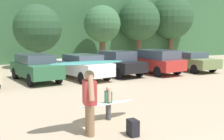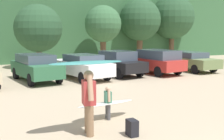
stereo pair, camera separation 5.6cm
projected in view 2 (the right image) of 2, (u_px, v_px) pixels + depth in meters
name	position (u px, v px, depth m)	size (l,w,h in m)	color
hillside_ridge	(32.00, 19.00, 30.77)	(108.00, 12.00, 8.62)	#38663D
tree_center	(38.00, 28.00, 21.67)	(3.74, 3.74, 5.02)	brown
tree_far_right	(103.00, 24.00, 25.29)	(3.36, 3.36, 5.30)	brown
tree_center_right	(140.00, 20.00, 28.56)	(4.30, 4.30, 6.28)	brown
tree_right	(172.00, 17.00, 30.66)	(4.81, 4.81, 6.92)	brown
parked_car_forest_green	(36.00, 67.00, 16.06)	(2.40, 4.68, 1.56)	#2D6642
parked_car_white	(82.00, 66.00, 16.89)	(2.68, 4.93, 1.50)	white
parked_car_black	(116.00, 63.00, 18.34)	(2.56, 4.79, 1.62)	black
parked_car_red	(154.00, 61.00, 19.13)	(2.50, 4.92, 1.65)	#B72D28
parked_car_olive_green	(188.00, 60.00, 20.68)	(2.08, 4.81, 1.40)	#6B7F4C
person_adult	(89.00, 99.00, 7.52)	(0.40, 0.83, 1.78)	#8C6B4C
person_child	(108.00, 101.00, 8.92)	(0.24, 0.48, 1.09)	#4C4C51
surfboard_teal	(87.00, 63.00, 7.31)	(2.06, 0.61, 0.08)	teal
surfboard_white	(106.00, 103.00, 8.97)	(2.08, 0.79, 0.14)	white
backpack_dropped	(132.00, 128.00, 7.51)	(0.24, 0.34, 0.45)	black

